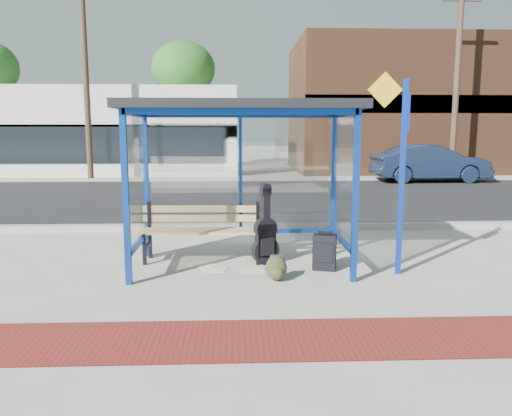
{
  "coord_description": "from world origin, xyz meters",
  "views": [
    {
      "loc": [
        -0.08,
        -7.2,
        2.01
      ],
      "look_at": [
        0.23,
        0.2,
        0.87
      ],
      "focal_mm": 35.0,
      "sensor_mm": 36.0,
      "label": 1
    }
  ],
  "objects_px": {
    "backpack": "(277,269)",
    "fire_hydrant": "(490,170)",
    "guitar_bag": "(265,237)",
    "parked_car": "(430,163)",
    "bench": "(203,228)",
    "suitcase": "(324,252)"
  },
  "relations": [
    {
      "from": "bench",
      "to": "parked_car",
      "type": "xyz_separation_m",
      "value": [
        8.27,
        11.93,
        0.23
      ]
    },
    {
      "from": "suitcase",
      "to": "backpack",
      "type": "relative_size",
      "value": 1.65
    },
    {
      "from": "suitcase",
      "to": "fire_hydrant",
      "type": "height_order",
      "value": "fire_hydrant"
    },
    {
      "from": "guitar_bag",
      "to": "backpack",
      "type": "bearing_deg",
      "value": -108.29
    },
    {
      "from": "bench",
      "to": "guitar_bag",
      "type": "distance_m",
      "value": 1.01
    },
    {
      "from": "backpack",
      "to": "parked_car",
      "type": "xyz_separation_m",
      "value": [
        7.21,
        13.06,
        0.58
      ]
    },
    {
      "from": "parked_car",
      "to": "suitcase",
      "type": "bearing_deg",
      "value": 150.81
    },
    {
      "from": "guitar_bag",
      "to": "backpack",
      "type": "xyz_separation_m",
      "value": [
        0.1,
        -0.85,
        -0.26
      ]
    },
    {
      "from": "bench",
      "to": "parked_car",
      "type": "distance_m",
      "value": 14.52
    },
    {
      "from": "guitar_bag",
      "to": "backpack",
      "type": "distance_m",
      "value": 0.9
    },
    {
      "from": "parked_car",
      "to": "fire_hydrant",
      "type": "xyz_separation_m",
      "value": [
        3.09,
        1.18,
        -0.39
      ]
    },
    {
      "from": "fire_hydrant",
      "to": "parked_car",
      "type": "bearing_deg",
      "value": -159.08
    },
    {
      "from": "suitcase",
      "to": "guitar_bag",
      "type": "bearing_deg",
      "value": 173.43
    },
    {
      "from": "guitar_bag",
      "to": "parked_car",
      "type": "relative_size",
      "value": 0.26
    },
    {
      "from": "suitcase",
      "to": "fire_hydrant",
      "type": "bearing_deg",
      "value": 71.41
    },
    {
      "from": "backpack",
      "to": "parked_car",
      "type": "height_order",
      "value": "parked_car"
    },
    {
      "from": "guitar_bag",
      "to": "backpack",
      "type": "height_order",
      "value": "guitar_bag"
    },
    {
      "from": "guitar_bag",
      "to": "suitcase",
      "type": "bearing_deg",
      "value": -47.78
    },
    {
      "from": "backpack",
      "to": "fire_hydrant",
      "type": "distance_m",
      "value": 17.57
    },
    {
      "from": "bench",
      "to": "backpack",
      "type": "bearing_deg",
      "value": -44.42
    },
    {
      "from": "parked_car",
      "to": "backpack",
      "type": "bearing_deg",
      "value": 149.16
    },
    {
      "from": "backpack",
      "to": "fire_hydrant",
      "type": "bearing_deg",
      "value": 49.49
    }
  ]
}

